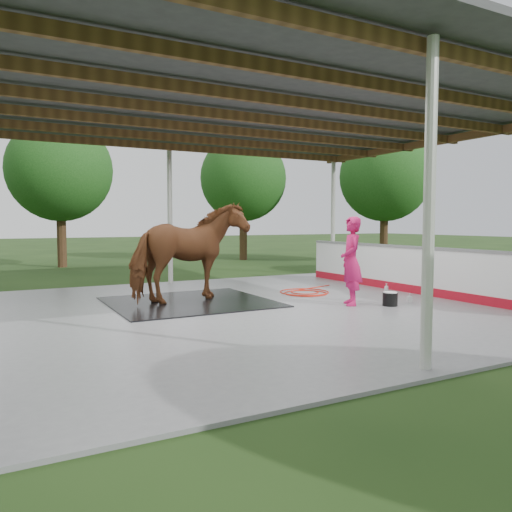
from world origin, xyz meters
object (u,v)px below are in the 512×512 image
dasher_board (413,271)px  handler (351,261)px  horse (189,252)px  wash_bucket (390,299)px

dasher_board → handler: bearing=-164.4°
horse → handler: (2.87, -1.88, -0.18)m
dasher_board → wash_bucket: (-1.83, -1.16, -0.39)m
horse → dasher_board: bearing=-116.1°
dasher_board → horse: bearing=167.4°
dasher_board → horse: horse is taller
dasher_board → horse: (-5.35, 1.19, 0.56)m
handler → wash_bucket: bearing=78.9°
horse → wash_bucket: horse is taller
dasher_board → handler: size_ratio=4.33×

